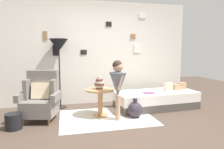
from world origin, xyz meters
The scene contains 15 objects.
ground_plane centered at (0.00, 0.00, 0.00)m, with size 12.00×12.00×0.00m, color #4C3D33.
gallery_wall centered at (0.00, 1.95, 1.30)m, with size 4.80×0.12×2.60m.
rug centered at (-0.04, 0.65, 0.01)m, with size 1.86×1.37×0.01m, color silver.
armchair centered at (-1.31, 0.84, 0.44)m, with size 0.85×0.72×0.97m.
daybed centered at (1.25, 1.07, 0.20)m, with size 1.95×0.93×0.40m.
pillow_head centered at (2.01, 1.20, 0.48)m, with size 0.19×0.12×0.17m, color tan.
pillow_mid centered at (1.81, 1.13, 0.47)m, with size 0.19×0.12×0.14m, color tan.
pillow_back centered at (1.58, 1.10, 0.50)m, with size 0.20×0.12×0.19m, color beige.
side_table centered at (-0.14, 0.80, 0.41)m, with size 0.60×0.60×0.57m.
vase_striped centered at (-0.15, 0.82, 0.68)m, with size 0.21×0.21×0.27m.
floor_lamp centered at (-0.96, 1.65, 1.43)m, with size 0.43×0.43×1.63m.
person_child centered at (0.15, 0.48, 0.76)m, with size 0.34×0.34×1.18m.
book_on_daybed centered at (1.00, 0.91, 0.42)m, with size 0.22×0.16×0.03m, color #8D4A86.
demijohn_near centered at (0.54, 0.54, 0.16)m, with size 0.31×0.31×0.40m.
magazine_basket centered at (-1.73, 0.45, 0.14)m, with size 0.28×0.28×0.28m, color black.
Camera 1 is at (-0.85, -3.25, 1.37)m, focal length 32.45 mm.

